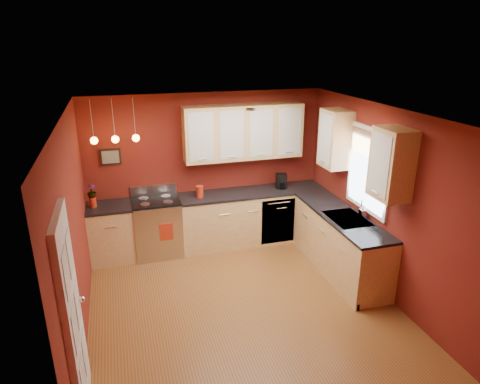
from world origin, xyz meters
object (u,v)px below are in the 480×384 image
object	(u,v)px
coffee_maker	(281,182)
soap_pump	(363,212)
sink	(347,220)
red_canister	(200,192)
gas_range	(158,227)

from	to	relation	value
coffee_maker	soap_pump	distance (m)	1.70
sink	red_canister	size ratio (longest dim) A/B	3.63
gas_range	sink	size ratio (longest dim) A/B	1.59
red_canister	sink	bearing A→B (deg)	-37.56
red_canister	coffee_maker	xyz separation A→B (m)	(1.46, 0.04, 0.02)
coffee_maker	sink	bearing A→B (deg)	-62.05
red_canister	coffee_maker	bearing A→B (deg)	1.68
sink	soap_pump	bearing A→B (deg)	-16.08
red_canister	coffee_maker	world-z (taller)	coffee_maker
gas_range	soap_pump	world-z (taller)	soap_pump
coffee_maker	soap_pump	size ratio (longest dim) A/B	1.27
gas_range	coffee_maker	distance (m)	2.25
sink	red_canister	bearing A→B (deg)	142.44
red_canister	soap_pump	world-z (taller)	soap_pump
gas_range	sink	world-z (taller)	sink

